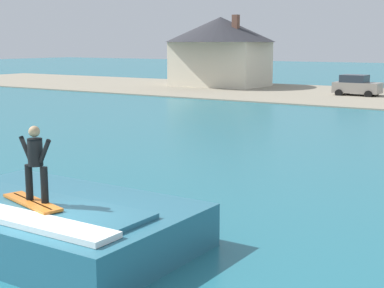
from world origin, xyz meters
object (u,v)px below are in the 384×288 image
(surfboard, at_px, (32,202))
(tree_tall_bare, at_px, (246,50))
(wave_crest, at_px, (50,223))
(surfer, at_px, (36,160))
(house_with_chimney, at_px, (220,45))
(car_near_shore, at_px, (357,86))

(surfboard, bearing_deg, tree_tall_bare, 112.96)
(wave_crest, distance_m, tree_tall_bare, 52.88)
(surfboard, relative_size, tree_tall_bare, 0.40)
(surfboard, relative_size, surfer, 1.22)
(wave_crest, bearing_deg, house_with_chimney, 115.90)
(wave_crest, bearing_deg, surfboard, -82.91)
(surfer, relative_size, house_with_chimney, 0.14)
(surfer, height_order, house_with_chimney, house_with_chimney)
(car_near_shore, height_order, tree_tall_bare, tree_tall_bare)
(surfboard, height_order, tree_tall_bare, tree_tall_bare)
(surfer, bearing_deg, wave_crest, 110.22)
(surfer, distance_m, tree_tall_bare, 53.31)
(surfer, distance_m, car_near_shore, 41.48)
(car_near_shore, xyz_separation_m, tree_tall_bare, (-14.97, 7.97, 2.85))
(wave_crest, distance_m, house_with_chimney, 48.75)
(surfboard, bearing_deg, house_with_chimney, 115.69)
(wave_crest, xyz_separation_m, surfboard, (0.07, -0.54, 0.61))
(wave_crest, relative_size, surfer, 3.95)
(house_with_chimney, relative_size, tree_tall_bare, 2.26)
(surfer, xyz_separation_m, house_with_chimney, (-21.40, 44.20, 2.28))
(car_near_shore, bearing_deg, wave_crest, -81.94)
(wave_crest, xyz_separation_m, car_near_shore, (-5.75, 40.56, 0.43))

